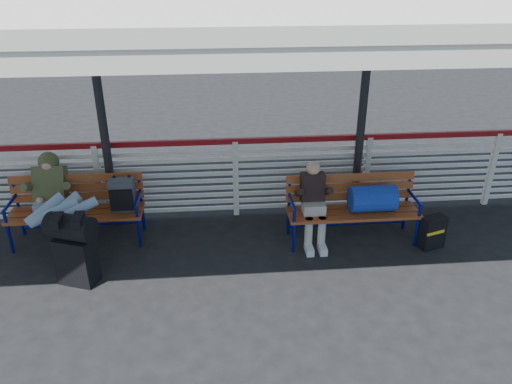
{
  "coord_description": "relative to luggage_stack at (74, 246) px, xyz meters",
  "views": [
    {
      "loc": [
        -0.3,
        -4.9,
        3.7
      ],
      "look_at": [
        0.22,
        1.0,
        0.81
      ],
      "focal_mm": 35.0,
      "sensor_mm": 36.0,
      "label": 1
    }
  ],
  "objects": [
    {
      "name": "ground",
      "position": [
        2.02,
        -0.33,
        -0.5
      ],
      "size": [
        60.0,
        60.0,
        0.0
      ],
      "primitive_type": "plane",
      "color": "black",
      "rests_on": "ground"
    },
    {
      "name": "fence",
      "position": [
        2.02,
        1.57,
        0.16
      ],
      "size": [
        12.08,
        0.08,
        1.24
      ],
      "color": "silver",
      "rests_on": "ground"
    },
    {
      "name": "canopy",
      "position": [
        2.02,
        0.53,
        2.54
      ],
      "size": [
        12.6,
        3.6,
        3.16
      ],
      "color": "silver",
      "rests_on": "ground"
    },
    {
      "name": "luggage_stack",
      "position": [
        0.0,
        0.0,
        0.0
      ],
      "size": [
        0.63,
        0.49,
        0.93
      ],
      "rotation": [
        0.0,
        0.0,
        -0.36
      ],
      "color": "black",
      "rests_on": "ground"
    },
    {
      "name": "bench_left",
      "position": [
        -0.0,
        1.03,
        0.09
      ],
      "size": [
        1.8,
        0.56,
        0.92
      ],
      "color": "#9F4E1E",
      "rests_on": "ground"
    },
    {
      "name": "bench_right",
      "position": [
        3.72,
        0.69,
        0.1
      ],
      "size": [
        1.8,
        0.56,
        0.92
      ],
      "color": "#9F4E1E",
      "rests_on": "ground"
    },
    {
      "name": "traveler_man",
      "position": [
        -0.35,
        0.69,
        0.24
      ],
      "size": [
        0.94,
        1.64,
        0.77
      ],
      "color": "#8293B0",
      "rests_on": "ground"
    },
    {
      "name": "companion_person",
      "position": [
        3.03,
        0.68,
        0.09
      ],
      "size": [
        0.32,
        0.66,
        1.15
      ],
      "color": "#AEAB9D",
      "rests_on": "ground"
    },
    {
      "name": "suitcase_side",
      "position": [
        4.63,
        0.39,
        -0.27
      ],
      "size": [
        0.37,
        0.29,
        0.46
      ],
      "rotation": [
        0.0,
        0.0,
        0.31
      ],
      "color": "black",
      "rests_on": "ground"
    }
  ]
}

